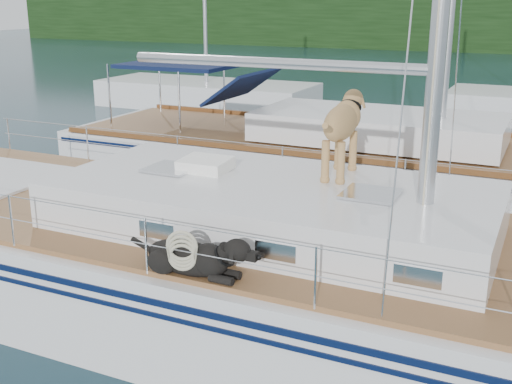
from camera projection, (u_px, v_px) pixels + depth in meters
The scene contains 6 objects.
ground at pixel (215, 307), 8.45m from camera, with size 120.00×120.00×0.00m, color black.
tree_line at pixel (512, 11), 46.54m from camera, with size 90.00×3.00×6.00m, color black.
shore_bank at pixel (509, 43), 48.28m from camera, with size 92.00×1.00×1.20m, color #595147.
main_sailboat at pixel (221, 261), 8.21m from camera, with size 12.00×3.80×14.01m.
neighbor_sailboat at pixel (325, 161), 13.42m from camera, with size 11.00×3.50×13.30m.
bg_boat_west at pixel (207, 95), 23.70m from camera, with size 8.00×3.00×11.65m.
Camera 1 is at (3.74, -6.69, 3.91)m, focal length 45.00 mm.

